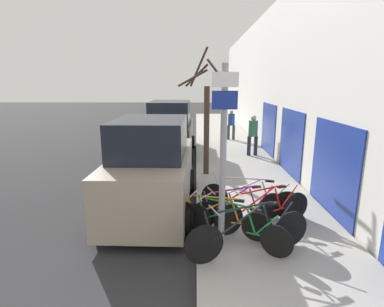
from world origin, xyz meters
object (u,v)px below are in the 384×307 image
at_px(bicycle_3, 264,210).
at_px(pedestrian_far, 231,122).
at_px(bicycle_0, 249,234).
at_px(street_tree, 205,119).
at_px(bicycle_4, 239,208).
at_px(bicycle_5, 250,199).
at_px(signpost, 223,154).
at_px(pedestrian_near, 253,132).
at_px(bicycle_1, 234,226).
at_px(parked_car_1, 171,131).
at_px(parked_car_0, 152,169).
at_px(bicycle_2, 221,218).

xyz_separation_m(bicycle_3, pedestrian_far, (0.49, 10.50, 0.56)).
xyz_separation_m(bicycle_0, street_tree, (-0.66, 5.12, 1.48)).
bearing_deg(bicycle_3, pedestrian_far, -26.32).
distance_m(bicycle_4, bicycle_5, 0.59).
bearing_deg(bicycle_3, signpost, 102.77).
distance_m(signpost, pedestrian_near, 7.73).
relative_size(bicycle_5, street_tree, 0.55).
relative_size(bicycle_1, parked_car_1, 0.41).
bearing_deg(bicycle_3, parked_car_1, -4.10).
distance_m(parked_car_0, parked_car_1, 6.07).
relative_size(bicycle_1, bicycle_3, 0.86).
bearing_deg(pedestrian_near, signpost, 68.97).
bearing_deg(pedestrian_far, bicycle_2, 90.98).
bearing_deg(parked_car_1, signpost, -77.58).
height_order(signpost, pedestrian_near, signpost).
xyz_separation_m(signpost, bicycle_1, (0.26, 0.03, -1.44)).
bearing_deg(bicycle_3, bicycle_2, 86.52).
distance_m(bicycle_4, street_tree, 4.21).
relative_size(signpost, bicycle_2, 1.72).
bearing_deg(signpost, bicycle_3, 36.43).
xyz_separation_m(bicycle_1, bicycle_3, (0.72, 0.69, 0.02)).
bearing_deg(parked_car_1, parked_car_0, -88.74).
height_order(bicycle_1, pedestrian_near, pedestrian_near).
distance_m(bicycle_2, parked_car_0, 2.35).
bearing_deg(bicycle_0, bicycle_3, -44.07).
relative_size(bicycle_2, bicycle_3, 0.89).
bearing_deg(parked_car_0, signpost, -49.90).
distance_m(bicycle_2, pedestrian_far, 10.97).
xyz_separation_m(bicycle_5, parked_car_1, (-2.42, 6.67, 0.56)).
bearing_deg(pedestrian_far, bicycle_4, 93.03).
bearing_deg(bicycle_3, bicycle_5, -7.83).
height_order(bicycle_5, pedestrian_near, pedestrian_near).
bearing_deg(pedestrian_near, bicycle_5, 72.81).
bearing_deg(bicycle_2, street_tree, 22.20).
height_order(signpost, bicycle_4, signpost).
xyz_separation_m(parked_car_0, parked_car_1, (-0.03, 6.07, 0.02)).
distance_m(bicycle_3, bicycle_5, 0.68).
bearing_deg(pedestrian_far, signpost, 91.15).
bearing_deg(street_tree, bicycle_0, -82.68).
relative_size(bicycle_4, bicycle_5, 0.94).
relative_size(bicycle_4, street_tree, 0.52).
height_order(parked_car_0, street_tree, street_tree).
distance_m(signpost, parked_car_0, 2.69).
relative_size(signpost, bicycle_3, 1.53).
height_order(bicycle_1, bicycle_4, bicycle_4).
height_order(bicycle_0, street_tree, street_tree).
xyz_separation_m(bicycle_0, bicycle_5, (0.32, 1.74, -0.02)).
height_order(bicycle_2, bicycle_3, bicycle_3).
height_order(bicycle_2, parked_car_1, parked_car_1).
xyz_separation_m(bicycle_5, street_tree, (-0.97, 3.38, 1.50)).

